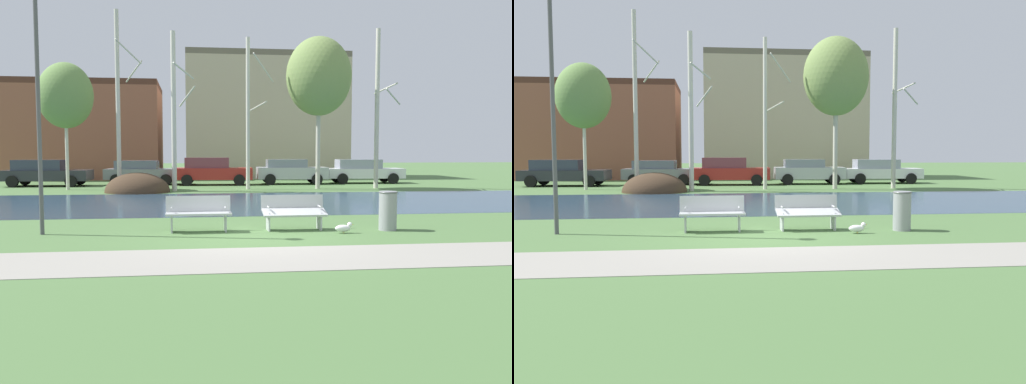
% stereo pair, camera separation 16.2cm
% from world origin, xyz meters
% --- Properties ---
extents(ground_plane, '(120.00, 120.00, 0.00)m').
position_xyz_m(ground_plane, '(0.00, 10.00, 0.00)').
color(ground_plane, '#4C703D').
extents(paved_path_strip, '(60.00, 2.22, 0.01)m').
position_xyz_m(paved_path_strip, '(0.00, -2.40, 0.01)').
color(paved_path_strip, gray).
rests_on(paved_path_strip, ground).
extents(river_band, '(80.00, 8.73, 0.01)m').
position_xyz_m(river_band, '(0.00, 8.24, 0.00)').
color(river_band, '#284256').
rests_on(river_band, ground).
extents(soil_mound, '(3.08, 2.78, 1.88)m').
position_xyz_m(soil_mound, '(-3.87, 13.80, 0.00)').
color(soil_mound, '#423021').
rests_on(soil_mound, ground).
extents(bench_left, '(1.61, 0.58, 0.87)m').
position_xyz_m(bench_left, '(-1.19, 1.08, 0.47)').
color(bench_left, '#B2B5B7').
rests_on(bench_left, ground).
extents(bench_right, '(1.61, 0.58, 0.87)m').
position_xyz_m(bench_right, '(1.19, 1.08, 0.47)').
color(bench_right, '#B2B5B7').
rests_on(bench_right, ground).
extents(trash_bin, '(0.47, 0.47, 0.98)m').
position_xyz_m(trash_bin, '(3.52, 0.73, 0.51)').
color(trash_bin, gray).
rests_on(trash_bin, ground).
extents(seagull, '(0.46, 0.17, 0.27)m').
position_xyz_m(seagull, '(2.28, 0.38, 0.13)').
color(seagull, white).
rests_on(seagull, ground).
extents(streetlamp, '(0.32, 0.32, 6.30)m').
position_xyz_m(streetlamp, '(-4.89, 1.07, 4.11)').
color(streetlamp, '#4C4C51').
rests_on(streetlamp, ground).
extents(birch_far_left, '(2.72, 2.72, 6.35)m').
position_xyz_m(birch_far_left, '(-7.51, 15.77, 4.71)').
color(birch_far_left, beige).
rests_on(birch_far_left, ground).
extents(birch_left, '(1.32, 2.36, 8.72)m').
position_xyz_m(birch_left, '(-4.79, 14.68, 4.45)').
color(birch_left, beige).
rests_on(birch_left, ground).
extents(birch_center_left, '(1.19, 2.04, 7.69)m').
position_xyz_m(birch_center_left, '(-2.12, 14.28, 3.91)').
color(birch_center_left, beige).
rests_on(birch_center_left, ground).
extents(birch_center, '(1.41, 2.28, 7.67)m').
position_xyz_m(birch_center, '(1.59, 15.06, 3.91)').
color(birch_center, beige).
rests_on(birch_center, ground).
extents(birch_center_right, '(3.33, 3.33, 7.76)m').
position_xyz_m(birch_center_right, '(5.19, 14.96, 5.74)').
color(birch_center_right, '#BCB7A8').
rests_on(birch_center_right, ground).
extents(birch_right, '(1.36, 2.29, 8.25)m').
position_xyz_m(birch_right, '(8.34, 14.96, 4.16)').
color(birch_right, beige).
rests_on(birch_right, ground).
extents(parked_van_nearest_dark, '(4.78, 2.32, 1.47)m').
position_xyz_m(parked_van_nearest_dark, '(-9.39, 18.79, 0.77)').
color(parked_van_nearest_dark, '#282B30').
rests_on(parked_van_nearest_dark, ground).
extents(parked_sedan_second_grey, '(4.36, 2.17, 1.40)m').
position_xyz_m(parked_sedan_second_grey, '(-4.19, 19.61, 0.75)').
color(parked_sedan_second_grey, slate).
rests_on(parked_sedan_second_grey, ground).
extents(parked_hatch_third_red, '(4.54, 2.13, 1.57)m').
position_xyz_m(parked_hatch_third_red, '(-0.15, 18.75, 0.82)').
color(parked_hatch_third_red, maroon).
rests_on(parked_hatch_third_red, ground).
extents(parked_wagon_fourth_silver, '(4.22, 2.18, 1.46)m').
position_xyz_m(parked_wagon_fourth_silver, '(4.51, 18.99, 0.78)').
color(parked_wagon_fourth_silver, '#B2B5BC').
rests_on(parked_wagon_fourth_silver, ground).
extents(parked_suv_fifth_white, '(4.69, 2.19, 1.45)m').
position_xyz_m(parked_suv_fifth_white, '(9.00, 19.26, 0.76)').
color(parked_suv_fifth_white, silver).
rests_on(parked_suv_fifth_white, ground).
extents(building_brick_low, '(10.47, 7.35, 6.70)m').
position_xyz_m(building_brick_low, '(-8.74, 27.66, 3.35)').
color(building_brick_low, brown).
rests_on(building_brick_low, ground).
extents(building_beige_block, '(11.46, 6.19, 8.84)m').
position_xyz_m(building_beige_block, '(4.11, 27.38, 4.42)').
color(building_beige_block, '#BCAD8E').
rests_on(building_beige_block, ground).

